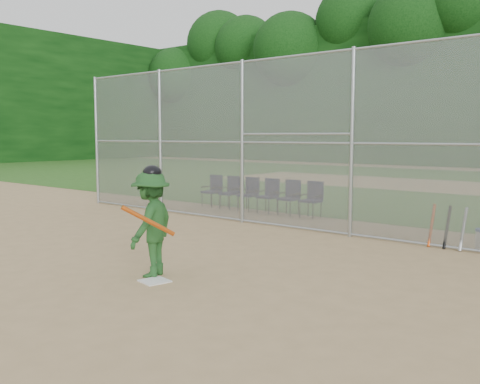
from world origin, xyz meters
The scene contains 13 objects.
ground centered at (0.00, 0.00, 0.00)m, with size 100.00×100.00×0.00m, color tan.
grass_strip centered at (0.00, 18.00, 0.01)m, with size 100.00×100.00×0.00m, color #2A5C1B.
dirt_patch_far centered at (0.00, 18.00, 0.01)m, with size 24.00×24.00×0.00m, color tan.
backstop_fence centered at (0.00, 5.00, 2.07)m, with size 16.09×0.09×4.00m.
home_plate centered at (0.48, -0.07, 0.01)m, with size 0.38×0.38×0.02m, color white.
batter_at_plate centered at (0.19, 0.13, 0.83)m, with size 1.11×1.34×1.72m.
spare_bats centered at (3.01, 5.12, 0.41)m, with size 0.66×0.38×0.83m.
chair_0 centered at (-4.62, 6.71, 0.48)m, with size 0.54×0.52×0.96m, color black, non-canonical shape.
chair_1 centered at (-3.91, 6.71, 0.48)m, with size 0.54×0.52×0.96m, color black, non-canonical shape.
chair_2 centered at (-3.20, 6.71, 0.48)m, with size 0.54×0.52×0.96m, color black, non-canonical shape.
chair_3 centered at (-2.49, 6.71, 0.48)m, with size 0.54×0.52×0.96m, color black, non-canonical shape.
chair_4 centered at (-1.78, 6.71, 0.48)m, with size 0.54×0.52×0.96m, color black, non-canonical shape.
chair_5 centered at (-1.07, 6.71, 0.48)m, with size 0.54×0.52×0.96m, color black, non-canonical shape.
Camera 1 is at (6.40, -5.23, 2.16)m, focal length 40.00 mm.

